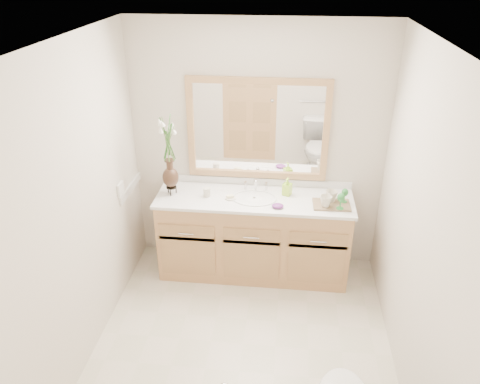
# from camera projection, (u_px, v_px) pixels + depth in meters

# --- Properties ---
(floor) EXTENTS (2.60, 2.60, 0.00)m
(floor) POSITION_uv_depth(u_px,v_px,m) (243.00, 344.00, 3.85)
(floor) COLOR beige
(floor) RESTS_ON ground
(ceiling) EXTENTS (2.40, 2.60, 0.02)m
(ceiling) POSITION_uv_depth(u_px,v_px,m) (244.00, 42.00, 2.75)
(ceiling) COLOR white
(ceiling) RESTS_ON wall_back
(wall_back) EXTENTS (2.40, 0.02, 2.40)m
(wall_back) POSITION_uv_depth(u_px,v_px,m) (257.00, 149.00, 4.45)
(wall_back) COLOR beige
(wall_back) RESTS_ON floor
(wall_front) EXTENTS (2.40, 0.02, 2.40)m
(wall_front) POSITION_uv_depth(u_px,v_px,m) (215.00, 361.00, 2.15)
(wall_front) COLOR beige
(wall_front) RESTS_ON floor
(wall_left) EXTENTS (0.02, 2.60, 2.40)m
(wall_left) POSITION_uv_depth(u_px,v_px,m) (80.00, 209.00, 3.41)
(wall_left) COLOR beige
(wall_left) RESTS_ON floor
(wall_right) EXTENTS (0.02, 2.60, 2.40)m
(wall_right) POSITION_uv_depth(u_px,v_px,m) (419.00, 228.00, 3.18)
(wall_right) COLOR beige
(wall_right) RESTS_ON floor
(vanity) EXTENTS (1.80, 0.55, 0.80)m
(vanity) POSITION_uv_depth(u_px,v_px,m) (254.00, 236.00, 4.56)
(vanity) COLOR tan
(vanity) RESTS_ON floor
(counter) EXTENTS (1.84, 0.57, 0.03)m
(counter) POSITION_uv_depth(u_px,v_px,m) (254.00, 199.00, 4.37)
(counter) COLOR white
(counter) RESTS_ON vanity
(sink) EXTENTS (0.38, 0.34, 0.23)m
(sink) POSITION_uv_depth(u_px,v_px,m) (254.00, 203.00, 4.37)
(sink) COLOR white
(sink) RESTS_ON counter
(mirror) EXTENTS (1.32, 0.04, 0.97)m
(mirror) POSITION_uv_depth(u_px,v_px,m) (258.00, 130.00, 4.33)
(mirror) COLOR white
(mirror) RESTS_ON wall_back
(switch_plate) EXTENTS (0.02, 0.12, 0.12)m
(switch_plate) POSITION_uv_depth(u_px,v_px,m) (121.00, 189.00, 4.19)
(switch_plate) COLOR white
(switch_plate) RESTS_ON wall_left
(door) EXTENTS (0.80, 0.03, 2.00)m
(door) POSITION_uv_depth(u_px,v_px,m) (156.00, 383.00, 2.28)
(door) COLOR tan
(door) RESTS_ON floor
(flower_vase) EXTENTS (0.18, 0.18, 0.72)m
(flower_vase) POSITION_uv_depth(u_px,v_px,m) (168.00, 145.00, 4.21)
(flower_vase) COLOR black
(flower_vase) RESTS_ON counter
(tumbler) EXTENTS (0.07, 0.07, 0.09)m
(tumbler) POSITION_uv_depth(u_px,v_px,m) (207.00, 192.00, 4.37)
(tumbler) COLOR beige
(tumbler) RESTS_ON counter
(soap_dish) EXTENTS (0.10, 0.10, 0.03)m
(soap_dish) POSITION_uv_depth(u_px,v_px,m) (230.00, 198.00, 4.34)
(soap_dish) COLOR beige
(soap_dish) RESTS_ON counter
(soap_bottle) EXTENTS (0.09, 0.09, 0.15)m
(soap_bottle) POSITION_uv_depth(u_px,v_px,m) (287.00, 187.00, 4.38)
(soap_bottle) COLOR #A7E235
(soap_bottle) RESTS_ON counter
(purple_dish) EXTENTS (0.12, 0.11, 0.04)m
(purple_dish) POSITION_uv_depth(u_px,v_px,m) (278.00, 206.00, 4.18)
(purple_dish) COLOR #662673
(purple_dish) RESTS_ON counter
(tray) EXTENTS (0.34, 0.23, 0.02)m
(tray) POSITION_uv_depth(u_px,v_px,m) (331.00, 205.00, 4.22)
(tray) COLOR brown
(tray) RESTS_ON counter
(mug_left) EXTENTS (0.11, 0.11, 0.11)m
(mug_left) POSITION_uv_depth(u_px,v_px,m) (326.00, 201.00, 4.16)
(mug_left) COLOR beige
(mug_left) RESTS_ON tray
(mug_right) EXTENTS (0.15, 0.14, 0.11)m
(mug_right) POSITION_uv_depth(u_px,v_px,m) (331.00, 196.00, 4.24)
(mug_right) COLOR beige
(mug_right) RESTS_ON tray
(goblet_front) EXTENTS (0.07, 0.07, 0.15)m
(goblet_front) POSITION_uv_depth(u_px,v_px,m) (341.00, 198.00, 4.09)
(goblet_front) COLOR #297C34
(goblet_front) RESTS_ON tray
(goblet_back) EXTENTS (0.06, 0.06, 0.13)m
(goblet_back) POSITION_uv_depth(u_px,v_px,m) (345.00, 193.00, 4.21)
(goblet_back) COLOR #297C34
(goblet_back) RESTS_ON tray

